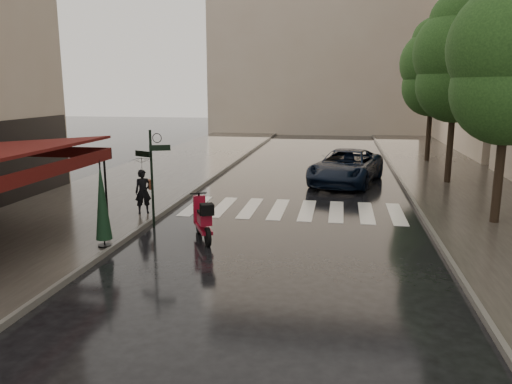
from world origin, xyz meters
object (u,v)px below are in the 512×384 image
(parked_car, at_px, (346,167))
(pedestrian_with_umbrella, at_px, (142,168))
(parasol_back, at_px, (102,202))
(scooter, at_px, (203,220))

(parked_car, bearing_deg, pedestrian_with_umbrella, -118.89)
(pedestrian_with_umbrella, height_order, parked_car, pedestrian_with_umbrella)
(parked_car, height_order, parasol_back, parasol_back)
(scooter, xyz_separation_m, parasol_back, (-2.39, -1.43, 0.79))
(pedestrian_with_umbrella, xyz_separation_m, scooter, (2.74, -2.23, -1.12))
(scooter, xyz_separation_m, parked_car, (4.17, 9.64, 0.19))
(pedestrian_with_umbrella, distance_m, parasol_back, 3.69)
(scooter, bearing_deg, pedestrian_with_umbrella, 114.33)
(parasol_back, bearing_deg, scooter, 30.86)
(scooter, distance_m, parked_car, 10.51)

